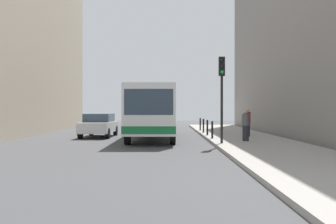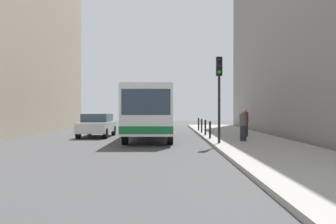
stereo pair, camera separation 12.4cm
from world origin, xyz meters
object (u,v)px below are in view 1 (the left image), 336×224
(bollard_mid, at_px, (207,128))
(bollard_far, at_px, (203,126))
(bollard_farthest, at_px, (200,124))
(pedestrian_near_signal, at_px, (245,125))
(car_beside_bus, at_px, (98,125))
(pedestrian_mid_sidewalk, at_px, (247,122))
(bus, at_px, (153,110))
(bollard_near, at_px, (212,130))
(traffic_light, at_px, (221,83))

(bollard_mid, bearing_deg, bollard_far, 90.00)
(bollard_far, relative_size, bollard_farthest, 1.00)
(pedestrian_near_signal, bearing_deg, car_beside_bus, -117.44)
(bollard_far, relative_size, pedestrian_mid_sidewalk, 0.57)
(bus, relative_size, bollard_mid, 11.60)
(bollard_near, bearing_deg, bollard_farthest, 90.00)
(traffic_light, height_order, bollard_near, traffic_light)
(bollard_farthest, distance_m, pedestrian_mid_sidewalk, 6.94)
(bus, xyz_separation_m, pedestrian_mid_sidewalk, (5.61, -0.33, -0.74))
(bus, distance_m, bollard_near, 3.99)
(bus, height_order, pedestrian_mid_sidewalk, bus)
(bollard_mid, xyz_separation_m, bollard_far, (0.00, 2.69, 0.00))
(traffic_light, height_order, bollard_mid, traffic_light)
(car_beside_bus, xyz_separation_m, pedestrian_mid_sidewalk, (9.11, -1.70, 0.20))
(bollard_near, relative_size, bollard_farthest, 1.00)
(bollard_mid, height_order, pedestrian_mid_sidewalk, pedestrian_mid_sidewalk)
(car_beside_bus, distance_m, pedestrian_near_signal, 9.75)
(bollard_mid, distance_m, pedestrian_mid_sidewalk, 2.57)
(bus, bearing_deg, car_beside_bus, -21.33)
(car_beside_bus, height_order, traffic_light, traffic_light)
(bus, bearing_deg, bollard_farthest, -118.40)
(bollard_mid, bearing_deg, bollard_near, -90.00)
(bollard_mid, relative_size, pedestrian_near_signal, 0.60)
(traffic_light, bearing_deg, pedestrian_near_signal, 42.91)
(bollard_farthest, bearing_deg, car_beside_bus, -144.71)
(car_beside_bus, height_order, bollard_far, car_beside_bus)
(bollard_farthest, bearing_deg, bollard_mid, -90.00)
(bollard_far, bearing_deg, bollard_farthest, 90.00)
(traffic_light, bearing_deg, bollard_mid, 90.99)
(car_beside_bus, bearing_deg, bollard_farthest, -143.42)
(traffic_light, distance_m, pedestrian_near_signal, 2.81)
(bollard_near, xyz_separation_m, bollard_far, (0.00, 5.38, 0.00))
(bollard_far, bearing_deg, car_beside_bus, -162.52)
(traffic_light, xyz_separation_m, bollard_near, (-0.10, 3.11, -2.38))
(bollard_far, bearing_deg, pedestrian_mid_sidewalk, -59.66)
(bollard_far, height_order, pedestrian_near_signal, pedestrian_near_signal)
(bus, height_order, traffic_light, traffic_light)
(bollard_far, relative_size, pedestrian_near_signal, 0.60)
(bus, relative_size, car_beside_bus, 2.48)
(bollard_far, distance_m, pedestrian_mid_sidewalk, 4.48)
(car_beside_bus, xyz_separation_m, pedestrian_near_signal, (8.34, -5.04, 0.16))
(traffic_light, distance_m, bollard_near, 3.92)
(bus, height_order, bollard_mid, bus)
(bus, xyz_separation_m, bollard_farthest, (3.35, 6.21, -1.10))
(traffic_light, distance_m, bollard_mid, 6.28)
(bollard_mid, bearing_deg, pedestrian_mid_sidewalk, -27.30)
(traffic_light, relative_size, bollard_near, 4.32)
(bollard_near, distance_m, bollard_farthest, 8.07)
(car_beside_bus, relative_size, bollard_mid, 4.67)
(traffic_light, distance_m, bollard_far, 8.82)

